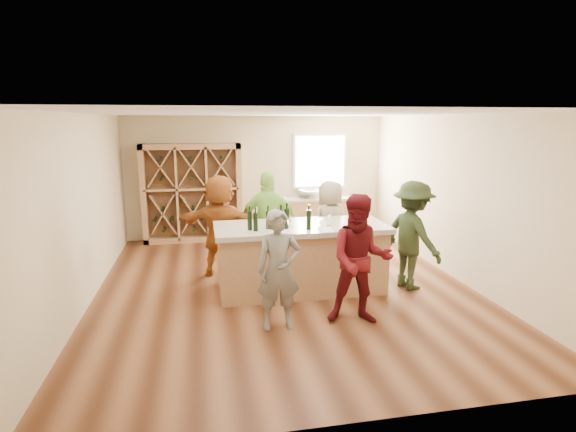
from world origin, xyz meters
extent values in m
cube|color=brown|center=(0.00, 0.00, -0.05)|extent=(6.00, 7.00, 0.10)
cube|color=white|center=(0.00, 0.00, 2.85)|extent=(6.00, 7.00, 0.10)
cube|color=beige|center=(0.00, 3.55, 1.40)|extent=(6.00, 0.10, 2.80)
cube|color=beige|center=(0.00, -3.55, 1.40)|extent=(6.00, 0.10, 2.80)
cube|color=beige|center=(-3.05, 0.00, 1.40)|extent=(0.10, 7.00, 2.80)
cube|color=beige|center=(3.05, 0.00, 1.40)|extent=(0.10, 7.00, 2.80)
cube|color=white|center=(1.50, 3.47, 1.75)|extent=(1.30, 0.06, 1.30)
cube|color=white|center=(1.50, 3.44, 1.75)|extent=(1.18, 0.01, 1.18)
cube|color=#AA7C51|center=(-1.50, 3.27, 1.10)|extent=(2.20, 0.45, 2.20)
cube|color=#AA7C51|center=(1.40, 3.20, 0.43)|extent=(1.60, 0.58, 0.86)
cube|color=#B3A692|center=(1.40, 3.20, 0.89)|extent=(1.70, 0.62, 0.06)
imported|color=silver|center=(1.20, 3.20, 1.01)|extent=(0.54, 0.54, 0.19)
cylinder|color=silver|center=(1.20, 3.38, 1.07)|extent=(0.02, 0.02, 0.30)
cube|color=#AA7C51|center=(0.24, -0.19, 0.50)|extent=(2.60, 1.00, 1.00)
cube|color=#B3A692|center=(0.24, -0.19, 1.04)|extent=(2.72, 1.12, 0.08)
cylinder|color=black|center=(-0.59, -0.36, 1.22)|extent=(0.09, 0.09, 0.29)
cylinder|color=black|center=(-0.51, -0.44, 1.22)|extent=(0.08, 0.08, 0.28)
cylinder|color=black|center=(-0.31, -0.33, 1.21)|extent=(0.07, 0.07, 0.27)
cylinder|color=black|center=(-0.12, -0.40, 1.23)|extent=(0.08, 0.08, 0.29)
cylinder|color=black|center=(-0.03, -0.37, 1.24)|extent=(0.08, 0.08, 0.31)
cone|color=white|center=(-0.05, -0.61, 1.18)|extent=(0.07, 0.07, 0.19)
cone|color=white|center=(0.43, -0.66, 1.18)|extent=(0.10, 0.10, 0.20)
cone|color=white|center=(0.91, -0.67, 1.16)|extent=(0.07, 0.07, 0.17)
cone|color=white|center=(0.66, -0.34, 1.17)|extent=(0.07, 0.07, 0.18)
cone|color=white|center=(1.19, -0.41, 1.17)|extent=(0.08, 0.08, 0.18)
cube|color=white|center=(-0.06, -0.60, 1.08)|extent=(0.20, 0.28, 0.00)
cube|color=white|center=(0.53, -0.55, 1.08)|extent=(0.27, 0.35, 0.00)
cube|color=white|center=(1.11, -0.53, 1.08)|extent=(0.29, 0.34, 0.00)
imported|color=slate|center=(-0.34, -1.46, 0.80)|extent=(0.58, 0.43, 1.59)
imported|color=#590F14|center=(0.75, -1.50, 0.88)|extent=(0.94, 0.66, 1.76)
imported|color=#263319|center=(2.02, -0.42, 0.88)|extent=(0.86, 1.25, 1.76)
imported|color=#8CC64C|center=(-0.14, 0.73, 0.92)|extent=(1.17, 0.75, 1.84)
imported|color=gray|center=(0.99, 0.78, 0.82)|extent=(0.93, 0.75, 1.64)
imported|color=#994C19|center=(-0.99, 0.79, 0.90)|extent=(1.77, 1.18, 1.80)
cylinder|color=black|center=(0.29, -0.49, 1.23)|extent=(0.07, 0.07, 0.30)
camera|label=1|loc=(-1.27, -6.92, 2.69)|focal=28.00mm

